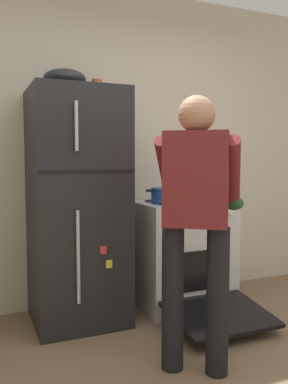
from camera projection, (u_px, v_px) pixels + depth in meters
name	position (u px, v px, depth m)	size (l,w,h in m)	color
kitchen_wall_back	(112.00, 147.00, 3.55)	(6.00, 0.10, 2.70)	beige
refrigerator	(77.00, 207.00, 3.08)	(0.68, 0.72, 1.76)	black
stove_range	(182.00, 254.00, 3.45)	(0.76, 1.20, 0.89)	silver
person_cook	(196.00, 209.00, 2.34)	(0.68, 0.72, 1.60)	black
red_pot	(167.00, 195.00, 3.31)	(0.36, 0.26, 0.12)	#19479E
coffee_mug	(97.00, 86.00, 3.12)	(0.11, 0.08, 0.10)	#B24C1E
pepper_mill	(200.00, 189.00, 3.72)	(0.05, 0.05, 0.15)	brown
mixing_bowl	(65.00, 79.00, 2.97)	(0.31, 0.31, 0.14)	black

